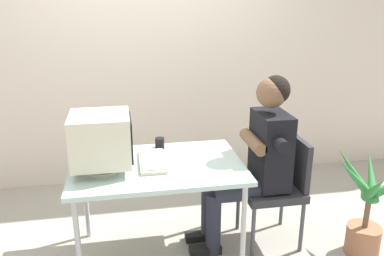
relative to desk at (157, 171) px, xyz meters
name	(u,v)px	position (x,y,z in m)	size (l,w,h in m)	color
ground_plane	(160,254)	(0.00, 0.00, -0.68)	(12.00, 12.00, 0.00)	#9E998E
wall_back	(171,33)	(0.30, 1.40, 0.82)	(8.00, 0.10, 3.00)	beige
desk	(157,171)	(0.00, 0.00, 0.00)	(1.19, 0.80, 0.73)	#B7B7BC
crt_monitor	(101,140)	(-0.36, -0.04, 0.27)	(0.39, 0.37, 0.39)	beige
keyboard	(152,161)	(-0.03, 0.03, 0.07)	(0.19, 0.42, 0.03)	beige
office_chair	(278,183)	(0.92, 0.03, -0.19)	(0.44, 0.44, 0.84)	#4C4C51
person_seated	(256,156)	(0.73, 0.03, 0.05)	(0.74, 0.57, 1.32)	black
potted_plant	(368,209)	(1.50, -0.27, -0.30)	(0.67, 0.62, 0.81)	#9E6647
desk_mug	(160,143)	(0.05, 0.30, 0.10)	(0.07, 0.08, 0.08)	black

